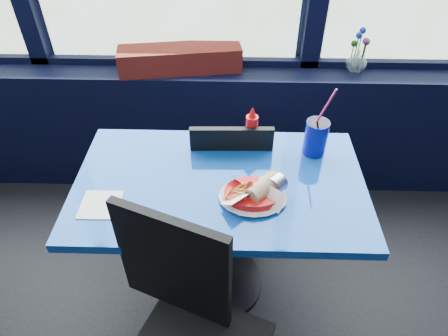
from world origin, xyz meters
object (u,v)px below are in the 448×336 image
planter_box (180,59)px  ketchup_bottle (252,129)px  soda_cup (316,137)px  chair_near_front (187,324)px  near_table (220,211)px  chair_near_back (232,174)px  food_basket (254,193)px  flower_vase (357,58)px

planter_box → ketchup_bottle: (0.39, -0.62, -0.03)m
ketchup_bottle → soda_cup: (0.28, -0.04, -0.01)m
planter_box → chair_near_front: bearing=-92.4°
chair_near_front → planter_box: 1.43m
near_table → chair_near_front: 0.53m
chair_near_back → planter_box: size_ratio=1.27×
chair_near_back → food_basket: size_ratio=2.93×
chair_near_back → planter_box: bearing=-62.6°
chair_near_front → chair_near_back: size_ratio=1.13×
food_basket → soda_cup: bearing=25.9°
flower_vase → ketchup_bottle: (-0.60, -0.64, -0.03)m
near_table → food_basket: (0.14, -0.10, 0.21)m
chair_near_front → chair_near_back: (0.15, 0.85, -0.07)m
flower_vase → soda_cup: (-0.32, -0.68, -0.04)m
soda_cup → chair_near_back: bearing=161.8°
chair_near_back → planter_box: planter_box is taller
ketchup_bottle → near_table: bearing=-118.5°
flower_vase → near_table: bearing=-129.7°
chair_near_back → near_table: bearing=79.8°
flower_vase → ketchup_bottle: bearing=-133.2°
planter_box → food_basket: planter_box is taller
flower_vase → food_basket: (-0.60, -0.98, -0.09)m
chair_near_front → food_basket: size_ratio=3.32×
soda_cup → food_basket: bearing=-132.2°
chair_near_front → chair_near_back: chair_near_front is taller
chair_near_back → ketchup_bottle: bearing=135.4°
chair_near_front → flower_vase: (0.83, 1.41, 0.31)m
chair_near_front → chair_near_back: 0.86m
flower_vase → ketchup_bottle: 0.88m
planter_box → near_table: bearing=-82.5°
planter_box → chair_near_back: bearing=-69.7°
near_table → flower_vase: (0.73, 0.89, 0.31)m
flower_vase → food_basket: 1.15m
near_table → food_basket: food_basket is taller
flower_vase → soda_cup: 0.76m
chair_near_back → food_basket: bearing=100.4°
near_table → planter_box: (-0.25, 0.87, 0.30)m
near_table → food_basket: bearing=-35.0°
flower_vase → chair_near_back: bearing=-140.7°
chair_near_front → planter_box: size_ratio=1.44×
chair_near_back → flower_vase: 0.96m
food_basket → soda_cup: size_ratio=0.87×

